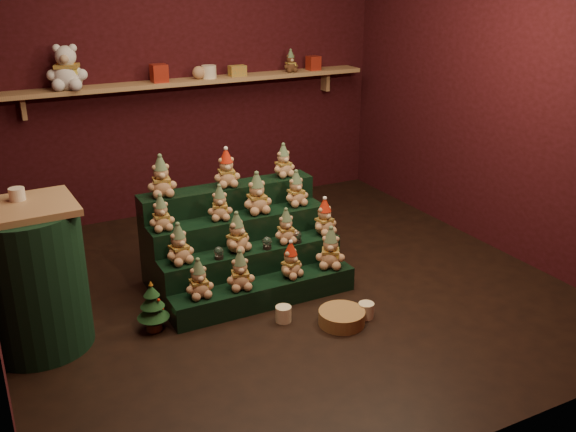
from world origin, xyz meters
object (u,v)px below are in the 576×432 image
mini_christmas_tree (153,306)px  mug_left (283,314)px  wicker_basket (342,317)px  snow_globe_c (297,237)px  mug_right (366,310)px  riser_tier_front (265,293)px  brown_bear (291,61)px  snow_globe_a (219,253)px  side_table (31,278)px  white_bear (66,61)px  snow_globe_b (267,243)px

mini_christmas_tree → mug_left: 0.89m
mini_christmas_tree → wicker_basket: bearing=-23.9°
snow_globe_c → mug_right: 0.77m
riser_tier_front → brown_bear: brown_bear is taller
snow_globe_a → side_table: bearing=178.5°
mug_left → wicker_basket: bearing=-32.6°
snow_globe_c → brown_bear: size_ratio=0.44×
wicker_basket → white_bear: (-1.23, 2.52, 1.51)m
wicker_basket → brown_bear: brown_bear is taller
side_table → wicker_basket: bearing=-22.5°
snow_globe_c → mug_left: 0.66m
snow_globe_c → side_table: (-1.87, 0.03, 0.07)m
side_table → mug_right: bearing=-20.8°
riser_tier_front → snow_globe_b: bearing=58.4°
snow_globe_a → snow_globe_c: (0.63, -0.00, 0.00)m
mug_left → brown_bear: bearing=61.4°
wicker_basket → snow_globe_b: bearing=111.1°
snow_globe_b → mini_christmas_tree: snow_globe_b is taller
mini_christmas_tree → brown_bear: 3.15m
wicker_basket → mug_left: bearing=147.4°
mini_christmas_tree → mug_right: bearing=-20.9°
riser_tier_front → snow_globe_c: 0.50m
snow_globe_c → white_bear: bearing=123.3°
wicker_basket → brown_bear: size_ratio=1.50×
snow_globe_c → mini_christmas_tree: snow_globe_c is taller
mini_christmas_tree → brown_bear: size_ratio=1.72×
side_table → brown_bear: brown_bear is taller
side_table → brown_bear: (2.79, 1.84, 0.95)m
snow_globe_c → mini_christmas_tree: 1.20m
snow_globe_a → brown_bear: brown_bear is taller
mug_left → wicker_basket: size_ratio=0.35×
snow_globe_a → mug_left: 0.63m
mug_left → white_bear: white_bear is taller
mug_left → white_bear: 2.89m
riser_tier_front → wicker_basket: bearing=-54.7°
riser_tier_front → mug_right: 0.74m
riser_tier_front → mug_left: riser_tier_front is taller
side_table → white_bear: 2.23m
snow_globe_a → mug_right: bearing=-38.4°
mug_right → white_bear: 3.27m
snow_globe_a → snow_globe_c: bearing=-0.0°
snow_globe_b → snow_globe_c: size_ratio=0.99×
snow_globe_c → brown_bear: bearing=63.8°
snow_globe_b → white_bear: white_bear is taller
mini_christmas_tree → brown_bear: bearing=43.8°
mini_christmas_tree → brown_bear: brown_bear is taller
mug_right → white_bear: size_ratio=0.23×
white_bear → snow_globe_b: bearing=-44.1°
side_table → wicker_basket: 2.04m
mug_right → white_bear: (-1.43, 2.53, 1.50)m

